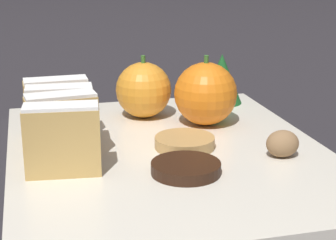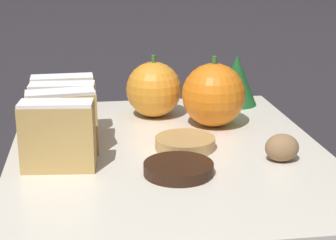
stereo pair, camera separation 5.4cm
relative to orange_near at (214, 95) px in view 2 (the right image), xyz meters
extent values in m
plane|color=#28262B|center=(-0.06, -0.07, -0.05)|extent=(6.00, 6.00, 0.00)
cube|color=silver|center=(-0.06, -0.07, -0.04)|extent=(0.31, 0.37, 0.01)
cube|color=tan|center=(-0.16, -0.11, -0.01)|extent=(0.07, 0.03, 0.06)
cube|color=white|center=(-0.16, -0.11, 0.03)|extent=(0.07, 0.03, 0.00)
cube|color=tan|center=(-0.16, -0.07, -0.01)|extent=(0.07, 0.03, 0.06)
cube|color=white|center=(-0.16, -0.07, 0.03)|extent=(0.07, 0.03, 0.00)
cube|color=tan|center=(-0.16, -0.04, -0.01)|extent=(0.07, 0.03, 0.06)
cube|color=white|center=(-0.16, -0.04, 0.03)|extent=(0.06, 0.03, 0.00)
cube|color=tan|center=(-0.16, -0.01, -0.01)|extent=(0.07, 0.03, 0.06)
cube|color=white|center=(-0.16, -0.01, 0.03)|extent=(0.06, 0.03, 0.00)
sphere|color=orange|center=(0.00, 0.00, 0.00)|extent=(0.07, 0.07, 0.07)
cylinder|color=#38702D|center=(0.00, 0.00, 0.04)|extent=(0.01, 0.01, 0.01)
sphere|color=orange|center=(-0.06, 0.04, 0.00)|extent=(0.06, 0.06, 0.06)
cylinder|color=#38702D|center=(-0.06, 0.04, 0.03)|extent=(0.01, 0.01, 0.01)
ellipsoid|color=#8E6B47|center=(0.04, -0.12, -0.02)|extent=(0.03, 0.03, 0.03)
cylinder|color=black|center=(-0.06, -0.13, -0.03)|extent=(0.06, 0.06, 0.01)
cylinder|color=tan|center=(-0.04, -0.07, -0.03)|extent=(0.06, 0.06, 0.01)
cone|color=#195623|center=(0.05, 0.08, 0.00)|extent=(0.05, 0.05, 0.06)
camera|label=1|loc=(-0.19, -0.57, 0.15)|focal=60.00mm
camera|label=2|loc=(-0.14, -0.58, 0.15)|focal=60.00mm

